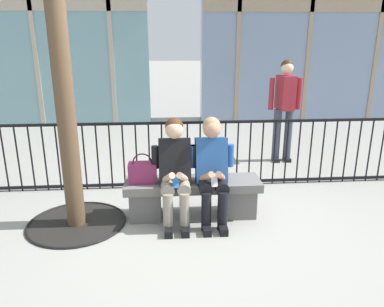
% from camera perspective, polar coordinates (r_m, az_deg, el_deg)
% --- Properties ---
extents(ground_plane, '(60.00, 60.00, 0.00)m').
position_cam_1_polar(ground_plane, '(4.61, 0.10, -9.30)').
color(ground_plane, '#9E9B93').
extents(stone_bench, '(1.60, 0.44, 0.45)m').
position_cam_1_polar(stone_bench, '(4.50, 0.10, -6.21)').
color(stone_bench, slate).
rests_on(stone_bench, ground).
extents(seated_person_with_phone, '(0.52, 0.66, 1.21)m').
position_cam_1_polar(seated_person_with_phone, '(4.23, -2.60, -2.28)').
color(seated_person_with_phone, gray).
rests_on(seated_person_with_phone, ground).
extents(seated_person_companion, '(0.52, 0.66, 1.21)m').
position_cam_1_polar(seated_person_companion, '(4.26, 3.06, -2.13)').
color(seated_person_companion, black).
rests_on(seated_person_companion, ground).
extents(handbag_on_bench, '(0.32, 0.19, 0.35)m').
position_cam_1_polar(handbag_on_bench, '(4.37, -7.50, -2.82)').
color(handbag_on_bench, '#7A234C').
rests_on(handbag_on_bench, stone_bench).
extents(bystander_at_railing, '(0.55, 0.40, 1.71)m').
position_cam_1_polar(bystander_at_railing, '(6.51, 13.87, 7.40)').
color(bystander_at_railing, '#383D4C').
rests_on(bystander_at_railing, ground).
extents(plaza_railing, '(8.22, 0.04, 0.96)m').
position_cam_1_polar(plaza_railing, '(5.29, -0.70, -0.06)').
color(plaza_railing, black).
rests_on(plaza_railing, ground).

